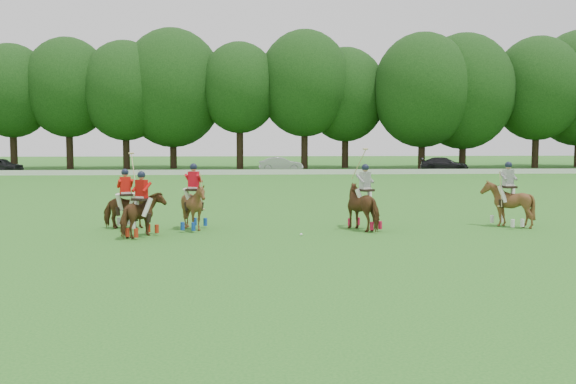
{
  "coord_description": "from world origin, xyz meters",
  "views": [
    {
      "loc": [
        1.12,
        -17.94,
        3.33
      ],
      "look_at": [
        2.39,
        4.2,
        1.4
      ],
      "focal_mm": 40.0,
      "sensor_mm": 36.0,
      "label": 1
    }
  ],
  "objects": [
    {
      "name": "boundary_rail",
      "position": [
        0.0,
        38.0,
        0.22
      ],
      "size": [
        120.0,
        0.1,
        0.44
      ],
      "primitive_type": "cube",
      "color": "white",
      "rests_on": "ground"
    },
    {
      "name": "polo_ball",
      "position": [
        2.78,
        3.29,
        0.04
      ],
      "size": [
        0.09,
        0.09,
        0.09
      ],
      "primitive_type": "sphere",
      "color": "white",
      "rests_on": "ground"
    },
    {
      "name": "polo_stripe_a",
      "position": [
        5.16,
        4.58,
        0.85
      ],
      "size": [
        1.75,
        2.12,
        2.88
      ],
      "color": "#503115",
      "rests_on": "ground"
    },
    {
      "name": "polo_red_c",
      "position": [
        -0.92,
        4.81,
        0.86
      ],
      "size": [
        1.7,
        1.82,
        2.37
      ],
      "color": "#503115",
      "rests_on": "ground"
    },
    {
      "name": "polo_red_a",
      "position": [
        -2.49,
        3.32,
        0.78
      ],
      "size": [
        1.53,
        1.89,
        2.18
      ],
      "color": "#503115",
      "rests_on": "ground"
    },
    {
      "name": "ground",
      "position": [
        0.0,
        0.0,
        0.0
      ],
      "size": [
        180.0,
        180.0,
        0.0
      ],
      "primitive_type": "plane",
      "color": "#22631C",
      "rests_on": "ground"
    },
    {
      "name": "tree_line",
      "position": [
        0.26,
        48.05,
        8.23
      ],
      "size": [
        117.98,
        14.32,
        14.75
      ],
      "color": "black",
      "rests_on": "ground"
    },
    {
      "name": "polo_stripe_b",
      "position": [
        10.53,
        5.01,
        0.87
      ],
      "size": [
        1.7,
        1.82,
        2.4
      ],
      "color": "#503115",
      "rests_on": "ground"
    },
    {
      "name": "car_right",
      "position": [
        19.6,
        42.5,
        0.66
      ],
      "size": [
        4.85,
        2.85,
        1.32
      ],
      "primitive_type": "imported",
      "rotation": [
        0.0,
        0.0,
        1.34
      ],
      "color": "black",
      "rests_on": "ground"
    },
    {
      "name": "car_left",
      "position": [
        -21.95,
        42.5,
        0.68
      ],
      "size": [
        4.24,
        2.33,
        1.37
      ],
      "primitive_type": "imported",
      "rotation": [
        0.0,
        0.0,
        1.38
      ],
      "color": "black",
      "rests_on": "ground"
    },
    {
      "name": "car_mid",
      "position": [
        3.91,
        42.5,
        0.68
      ],
      "size": [
        4.17,
        1.51,
        1.37
      ],
      "primitive_type": "imported",
      "rotation": [
        0.0,
        0.0,
        1.58
      ],
      "color": "#9A999E",
      "rests_on": "ground"
    },
    {
      "name": "polo_red_b",
      "position": [
        -3.39,
        5.22,
        0.76
      ],
      "size": [
        1.76,
        1.64,
        2.71
      ],
      "color": "#503115",
      "rests_on": "ground"
    }
  ]
}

